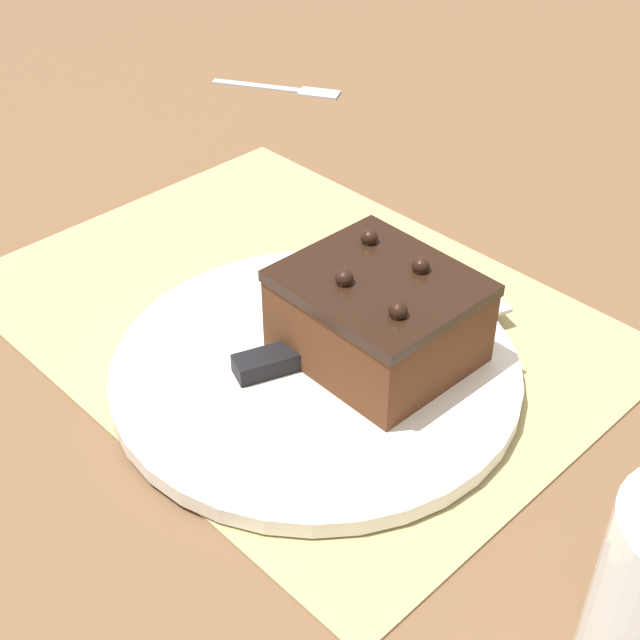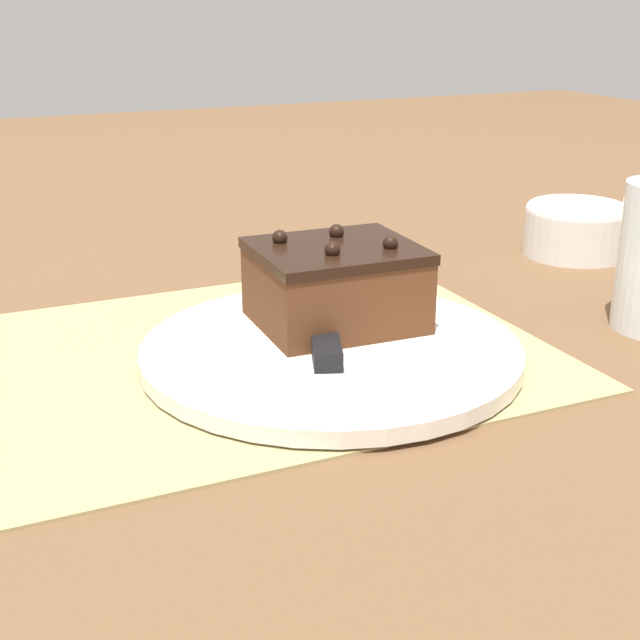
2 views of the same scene
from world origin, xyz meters
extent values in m
plane|color=brown|center=(0.00, 0.00, 0.00)|extent=(3.00, 3.00, 0.00)
cube|color=tan|center=(0.00, 0.00, 0.00)|extent=(0.46, 0.34, 0.00)
cylinder|color=white|center=(0.06, -0.04, 0.01)|extent=(0.28, 0.28, 0.01)
cube|color=#512D19|center=(0.08, 0.00, 0.04)|extent=(0.12, 0.11, 0.05)
cube|color=black|center=(0.08, 0.00, 0.07)|extent=(0.12, 0.11, 0.01)
sphere|color=black|center=(0.05, 0.03, 0.08)|extent=(0.01, 0.01, 0.01)
sphere|color=black|center=(0.07, -0.02, 0.08)|extent=(0.01, 0.01, 0.01)
sphere|color=black|center=(0.10, 0.03, 0.08)|extent=(0.01, 0.01, 0.01)
sphere|color=black|center=(0.12, -0.02, 0.08)|extent=(0.01, 0.01, 0.01)
cube|color=black|center=(0.05, -0.06, 0.02)|extent=(0.04, 0.07, 0.01)
cube|color=#B7BABF|center=(0.09, 0.04, 0.02)|extent=(0.07, 0.14, 0.00)
cube|color=#B7BABF|center=(-0.35, 0.27, 0.00)|extent=(0.10, 0.06, 0.01)
cube|color=#B7BABF|center=(-0.29, 0.31, 0.00)|extent=(0.05, 0.04, 0.01)
camera|label=1|loc=(0.40, -0.36, 0.41)|focal=50.00mm
camera|label=2|loc=(-0.19, -0.59, 0.26)|focal=50.00mm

